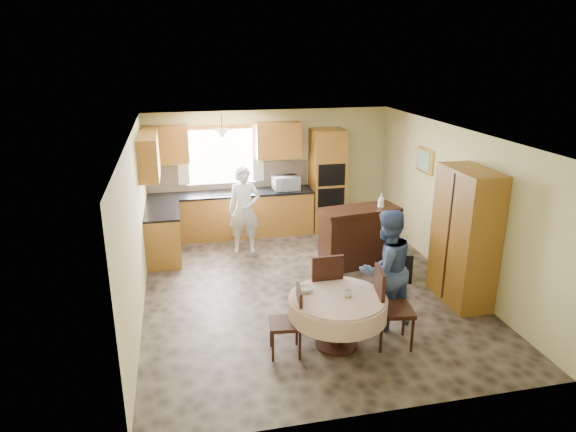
{
  "coord_description": "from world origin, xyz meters",
  "views": [
    {
      "loc": [
        -1.87,
        -7.21,
        3.71
      ],
      "look_at": [
        -0.21,
        0.3,
        1.16
      ],
      "focal_mm": 32.0,
      "sensor_mm": 36.0,
      "label": 1
    }
  ],
  "objects_px": {
    "person_dining": "(386,269)",
    "person_sink": "(244,210)",
    "chair_left": "(291,318)",
    "dining_table": "(337,307)",
    "chair_right": "(388,303)",
    "oven_tower": "(327,180)",
    "cupboard": "(465,237)",
    "chair_back": "(325,285)",
    "sideboard": "(359,238)"
  },
  "relations": [
    {
      "from": "dining_table",
      "to": "chair_right",
      "type": "relative_size",
      "value": 1.18
    },
    {
      "from": "person_dining",
      "to": "chair_right",
      "type": "bearing_deg",
      "value": 56.5
    },
    {
      "from": "cupboard",
      "to": "chair_back",
      "type": "relative_size",
      "value": 1.94
    },
    {
      "from": "dining_table",
      "to": "chair_right",
      "type": "distance_m",
      "value": 0.65
    },
    {
      "from": "person_sink",
      "to": "person_dining",
      "type": "bearing_deg",
      "value": -55.75
    },
    {
      "from": "oven_tower",
      "to": "chair_right",
      "type": "distance_m",
      "value": 4.51
    },
    {
      "from": "cupboard",
      "to": "person_dining",
      "type": "distance_m",
      "value": 1.5
    },
    {
      "from": "person_sink",
      "to": "sideboard",
      "type": "bearing_deg",
      "value": -21.39
    },
    {
      "from": "chair_back",
      "to": "sideboard",
      "type": "bearing_deg",
      "value": -123.41
    },
    {
      "from": "oven_tower",
      "to": "chair_back",
      "type": "bearing_deg",
      "value": -106.96
    },
    {
      "from": "chair_left",
      "to": "person_dining",
      "type": "bearing_deg",
      "value": 113.25
    },
    {
      "from": "oven_tower",
      "to": "person_dining",
      "type": "bearing_deg",
      "value": -95.05
    },
    {
      "from": "dining_table",
      "to": "chair_right",
      "type": "height_order",
      "value": "chair_right"
    },
    {
      "from": "chair_left",
      "to": "chair_right",
      "type": "bearing_deg",
      "value": 93.44
    },
    {
      "from": "oven_tower",
      "to": "person_dining",
      "type": "height_order",
      "value": "oven_tower"
    },
    {
      "from": "dining_table",
      "to": "cupboard",
      "type": "bearing_deg",
      "value": 20.45
    },
    {
      "from": "chair_left",
      "to": "chair_back",
      "type": "height_order",
      "value": "chair_back"
    },
    {
      "from": "cupboard",
      "to": "dining_table",
      "type": "xyz_separation_m",
      "value": [
        -2.22,
        -0.83,
        -0.47
      ]
    },
    {
      "from": "person_dining",
      "to": "dining_table",
      "type": "bearing_deg",
      "value": 10.75
    },
    {
      "from": "chair_right",
      "to": "dining_table",
      "type": "bearing_deg",
      "value": 90.53
    },
    {
      "from": "cupboard",
      "to": "dining_table",
      "type": "relative_size",
      "value": 1.63
    },
    {
      "from": "sideboard",
      "to": "person_dining",
      "type": "height_order",
      "value": "person_dining"
    },
    {
      "from": "person_dining",
      "to": "person_sink",
      "type": "bearing_deg",
      "value": -79.39
    },
    {
      "from": "person_sink",
      "to": "chair_left",
      "type": "bearing_deg",
      "value": -80.28
    },
    {
      "from": "dining_table",
      "to": "chair_right",
      "type": "bearing_deg",
      "value": -8.81
    },
    {
      "from": "sideboard",
      "to": "chair_left",
      "type": "relative_size",
      "value": 1.54
    },
    {
      "from": "oven_tower",
      "to": "person_dining",
      "type": "relative_size",
      "value": 1.26
    },
    {
      "from": "cupboard",
      "to": "chair_right",
      "type": "xyz_separation_m",
      "value": [
        -1.58,
        -0.93,
        -0.44
      ]
    },
    {
      "from": "chair_back",
      "to": "person_dining",
      "type": "bearing_deg",
      "value": 164.64
    },
    {
      "from": "dining_table",
      "to": "chair_back",
      "type": "xyz_separation_m",
      "value": [
        0.0,
        0.6,
        0.03
      ]
    },
    {
      "from": "oven_tower",
      "to": "dining_table",
      "type": "bearing_deg",
      "value": -104.78
    },
    {
      "from": "chair_left",
      "to": "person_dining",
      "type": "distance_m",
      "value": 1.51
    },
    {
      "from": "sideboard",
      "to": "chair_left",
      "type": "bearing_deg",
      "value": -134.21
    },
    {
      "from": "oven_tower",
      "to": "sideboard",
      "type": "height_order",
      "value": "oven_tower"
    },
    {
      "from": "chair_left",
      "to": "person_sink",
      "type": "distance_m",
      "value": 3.52
    },
    {
      "from": "sideboard",
      "to": "cupboard",
      "type": "relative_size",
      "value": 0.67
    },
    {
      "from": "dining_table",
      "to": "chair_left",
      "type": "height_order",
      "value": "chair_left"
    },
    {
      "from": "oven_tower",
      "to": "chair_back",
      "type": "height_order",
      "value": "oven_tower"
    },
    {
      "from": "sideboard",
      "to": "chair_back",
      "type": "bearing_deg",
      "value": -130.75
    },
    {
      "from": "dining_table",
      "to": "person_sink",
      "type": "height_order",
      "value": "person_sink"
    },
    {
      "from": "cupboard",
      "to": "chair_back",
      "type": "bearing_deg",
      "value": -174.09
    },
    {
      "from": "sideboard",
      "to": "dining_table",
      "type": "relative_size",
      "value": 1.1
    },
    {
      "from": "cupboard",
      "to": "person_sink",
      "type": "bearing_deg",
      "value": 137.87
    },
    {
      "from": "cupboard",
      "to": "person_sink",
      "type": "height_order",
      "value": "cupboard"
    },
    {
      "from": "cupboard",
      "to": "person_sink",
      "type": "relative_size",
      "value": 1.25
    },
    {
      "from": "sideboard",
      "to": "oven_tower",
      "type": "bearing_deg",
      "value": 82.06
    },
    {
      "from": "chair_back",
      "to": "person_dining",
      "type": "relative_size",
      "value": 0.63
    },
    {
      "from": "person_sink",
      "to": "person_dining",
      "type": "distance_m",
      "value": 3.43
    },
    {
      "from": "sideboard",
      "to": "chair_left",
      "type": "distance_m",
      "value": 3.02
    },
    {
      "from": "chair_right",
      "to": "person_dining",
      "type": "xyz_separation_m",
      "value": [
        0.16,
        0.49,
        0.25
      ]
    }
  ]
}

